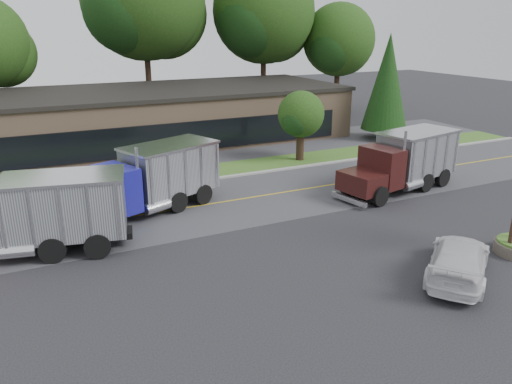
# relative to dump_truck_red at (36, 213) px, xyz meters

# --- Properties ---
(ground) EXTENTS (140.00, 140.00, 0.00)m
(ground) POSITION_rel_dump_truck_red_xyz_m (7.91, -6.45, -1.81)
(ground) COLOR #333338
(ground) RESTS_ON ground
(road) EXTENTS (60.00, 8.00, 0.02)m
(road) POSITION_rel_dump_truck_red_xyz_m (7.91, 2.55, -1.81)
(road) COLOR #505055
(road) RESTS_ON ground
(center_line) EXTENTS (60.00, 0.12, 0.01)m
(center_line) POSITION_rel_dump_truck_red_xyz_m (7.91, 2.55, -1.81)
(center_line) COLOR gold
(center_line) RESTS_ON ground
(curb) EXTENTS (60.00, 0.30, 0.12)m
(curb) POSITION_rel_dump_truck_red_xyz_m (7.91, 6.75, -1.81)
(curb) COLOR #9E9E99
(curb) RESTS_ON ground
(grass_verge) EXTENTS (60.00, 3.40, 0.03)m
(grass_verge) POSITION_rel_dump_truck_red_xyz_m (7.91, 8.55, -1.81)
(grass_verge) COLOR #366322
(grass_verge) RESTS_ON ground
(far_parking) EXTENTS (60.00, 7.00, 0.02)m
(far_parking) POSITION_rel_dump_truck_red_xyz_m (7.91, 13.55, -1.81)
(far_parking) COLOR #505055
(far_parking) RESTS_ON ground
(strip_mall) EXTENTS (32.00, 12.00, 4.00)m
(strip_mall) POSITION_rel_dump_truck_red_xyz_m (9.91, 19.55, 0.19)
(strip_mall) COLOR #9D7B60
(strip_mall) RESTS_ON ground
(tree_far_c) EXTENTS (12.28, 11.56, 17.52)m
(tree_far_c) POSITION_rel_dump_truck_red_xyz_m (12.10, 27.70, 9.38)
(tree_far_c) COLOR #382619
(tree_far_c) RESTS_ON ground
(tree_far_d) EXTENTS (11.05, 10.40, 15.77)m
(tree_far_d) POSITION_rel_dump_truck_red_xyz_m (24.08, 26.68, 8.26)
(tree_far_d) COLOR #382619
(tree_far_d) RESTS_ON ground
(tree_far_e) EXTENTS (8.14, 7.66, 11.61)m
(tree_far_e) POSITION_rel_dump_truck_red_xyz_m (32.03, 24.65, 5.60)
(tree_far_e) COLOR #382619
(tree_far_e) RESTS_ON ground
(evergreen_right) EXTENTS (3.85, 3.85, 8.74)m
(evergreen_right) POSITION_rel_dump_truck_red_xyz_m (27.91, 11.55, 2.99)
(evergreen_right) COLOR #382619
(evergreen_right) RESTS_ON ground
(tree_verge) EXTENTS (3.49, 3.29, 4.98)m
(tree_verge) POSITION_rel_dump_truck_red_xyz_m (17.96, 8.59, 1.35)
(tree_verge) COLOR #382619
(tree_verge) RESTS_ON ground
(dump_truck_red) EXTENTS (8.80, 4.25, 3.36)m
(dump_truck_red) POSITION_rel_dump_truck_red_xyz_m (0.00, 0.00, 0.00)
(dump_truck_red) COLOR black
(dump_truck_red) RESTS_ON ground
(dump_truck_blue) EXTENTS (8.60, 5.32, 3.36)m
(dump_truck_blue) POSITION_rel_dump_truck_red_xyz_m (5.75, 2.97, -0.00)
(dump_truck_blue) COLOR black
(dump_truck_blue) RESTS_ON ground
(dump_truck_maroon) EXTENTS (8.39, 4.06, 3.36)m
(dump_truck_maroon) POSITION_rel_dump_truck_red_xyz_m (20.01, 0.10, -0.00)
(dump_truck_maroon) COLOR black
(dump_truck_maroon) RESTS_ON ground
(rally_car) EXTENTS (5.34, 4.86, 1.50)m
(rally_car) POSITION_rel_dump_truck_red_xyz_m (14.44, -9.37, -1.06)
(rally_car) COLOR silver
(rally_car) RESTS_ON ground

